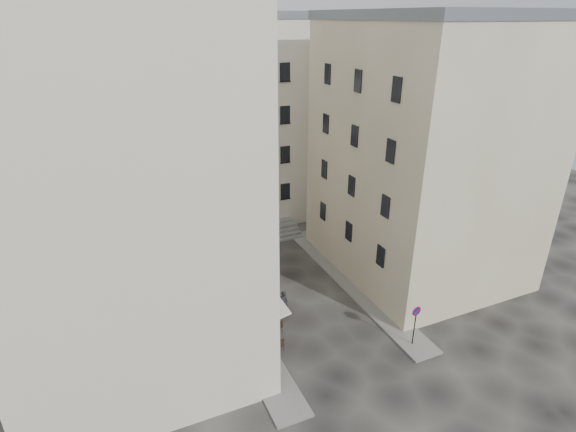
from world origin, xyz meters
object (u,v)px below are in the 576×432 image
bistro_table_a (273,346)px  bistro_table_b (273,327)px  no_parking_sign (416,318)px  pedestrian (283,303)px

bistro_table_a → bistro_table_b: size_ratio=1.00×
no_parking_sign → bistro_table_b: (-7.29, 4.46, -1.55)m
no_parking_sign → bistro_table_b: size_ratio=2.31×
bistro_table_a → pedestrian: (1.96, 3.10, 0.48)m
no_parking_sign → bistro_table_a: bearing=156.9°
no_parking_sign → pedestrian: (-5.94, 5.96, -1.07)m
no_parking_sign → bistro_table_a: (-7.90, 2.86, -1.55)m
bistro_table_a → pedestrian: bearing=57.7°
bistro_table_a → bistro_table_b: bistro_table_b is taller
bistro_table_b → pedestrian: pedestrian is taller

